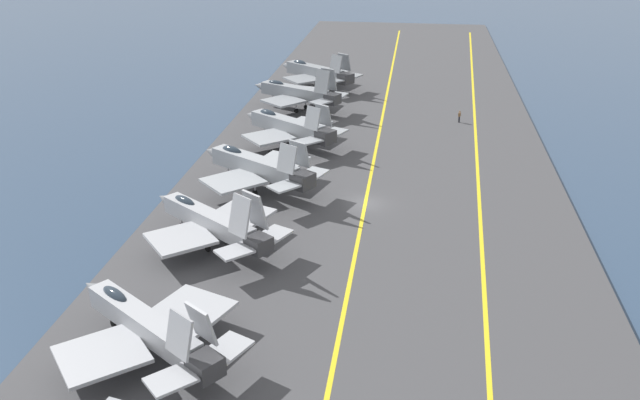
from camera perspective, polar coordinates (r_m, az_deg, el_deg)
ground_plane at (r=69.72m, az=3.83°, el=-0.57°), size 2000.00×2000.00×0.00m
carrier_deck at (r=69.63m, az=3.83°, el=-0.42°), size 226.86×41.88×0.40m
deck_stripe_foul_line at (r=69.79m, az=13.30°, el=-0.81°), size 203.94×10.49×0.01m
deck_stripe_centerline at (r=69.55m, az=3.84°, el=-0.27°), size 204.17×0.36×0.01m
parked_jet_second at (r=47.59m, az=-14.38°, el=-10.23°), size 13.10×14.65×5.77m
parked_jet_third at (r=60.86m, az=-9.12°, el=-1.77°), size 12.95×14.68×6.48m
parked_jet_fourth at (r=71.94m, az=-5.33°, el=2.86°), size 13.17×15.06×6.45m
parked_jet_fifth at (r=85.91m, az=-2.70°, el=6.24°), size 13.07×14.70×6.04m
parked_jet_sixth at (r=100.58m, az=-1.97°, el=9.05°), size 12.12×15.17×6.79m
parked_jet_seventh at (r=113.49m, az=-0.34°, el=10.73°), size 12.90×15.00×6.27m
crew_brown_vest at (r=97.12m, az=11.66°, el=6.95°), size 0.45×0.39×1.69m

